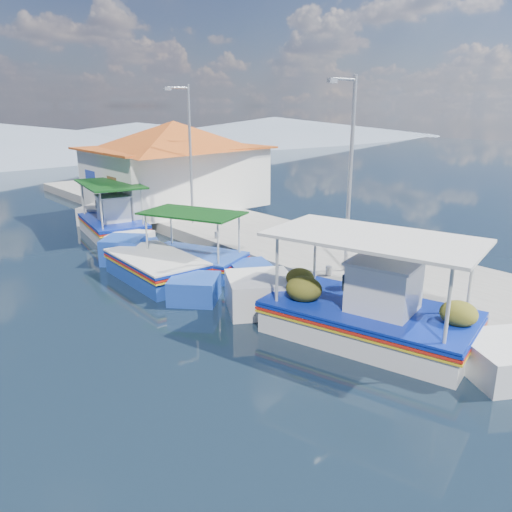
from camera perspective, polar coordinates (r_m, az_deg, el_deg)
ground at (r=12.33m, az=3.10°, el=-10.43°), size 160.00×160.00×0.00m
quay at (r=20.12m, az=3.77°, el=1.19°), size 5.00×44.00×0.50m
bollards at (r=18.11m, az=0.62°, el=0.78°), size 0.20×17.20×0.30m
main_caique at (r=12.95m, az=12.41°, el=-6.66°), size 4.13×8.64×2.95m
caique_green_canopy at (r=17.85m, az=-7.11°, el=-0.59°), size 3.50×5.78×2.36m
caique_blue_hull at (r=17.23m, az=-11.43°, el=-1.51°), size 2.15×6.90×1.23m
caique_far at (r=23.46m, az=-16.01°, el=3.41°), size 3.04×7.41×2.63m
harbor_building at (r=26.92m, az=-9.19°, el=10.42°), size 10.49×10.49×4.40m
lamp_post_near at (r=15.74m, az=10.50°, el=9.99°), size 1.21×0.14×6.00m
lamp_post_far at (r=22.54m, az=-7.70°, el=12.06°), size 1.21×0.14×6.00m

